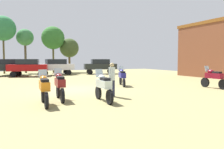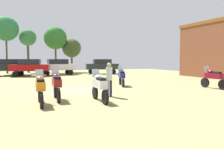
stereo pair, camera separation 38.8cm
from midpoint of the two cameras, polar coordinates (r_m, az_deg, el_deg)
name	(u,v)px [view 1 (the left image)]	position (r m, az deg, el deg)	size (l,w,h in m)	color
ground_plane	(74,89)	(14.65, -10.43, -3.82)	(44.00, 52.00, 0.02)	#8E8454
motorcycle_1	(122,76)	(16.29, 1.95, -0.44)	(0.83, 2.09, 1.45)	black
motorcycle_3	(60,85)	(10.82, -14.35, -2.59)	(0.62, 2.17, 1.50)	black
motorcycle_4	(103,86)	(10.17, -3.35, -2.96)	(0.62, 2.14, 1.48)	black
motorcycle_6	(214,77)	(16.28, 24.18, -0.70)	(0.62, 2.13, 1.50)	black
motorcycle_9	(44,88)	(9.86, -18.21, -3.32)	(0.62, 2.18, 1.49)	black
car_1	(28,66)	(27.14, -21.34, 1.98)	(4.57, 2.62, 2.00)	black
car_2	(56,66)	(28.79, -14.69, 2.21)	(4.41, 2.07, 2.00)	black
car_3	(100,65)	(30.07, -3.44, 2.39)	(4.56, 2.56, 2.00)	black
car_6	(5,66)	(29.34, -26.22, 1.97)	(4.30, 1.81, 2.00)	black
person_1	(112,77)	(11.53, -0.98, -0.59)	(0.41, 0.41, 1.77)	#262946
tree_4	(53,38)	(34.12, -15.34, 9.09)	(3.36, 3.36, 6.83)	#4E4825
tree_5	(3,29)	(34.37, -26.67, 10.59)	(3.40, 3.40, 7.93)	brown
tree_6	(25,38)	(35.08, -21.88, 8.77)	(2.43, 2.43, 6.41)	#4D412E
tree_7	(69,48)	(35.01, -11.31, 6.71)	(2.92, 2.92, 5.21)	brown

